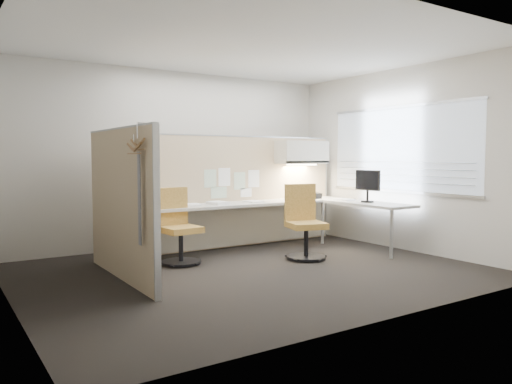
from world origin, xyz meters
TOP-DOWN VIEW (x-y plane):
  - floor at (0.00, 0.00)m, footprint 5.50×4.50m
  - ceiling at (0.00, 0.00)m, footprint 5.50×4.50m
  - wall_back at (0.00, 2.25)m, footprint 5.50×0.02m
  - wall_front at (0.00, -2.25)m, footprint 5.50×0.02m
  - wall_left at (-2.75, 0.00)m, footprint 0.02×4.50m
  - wall_right at (2.75, 0.00)m, footprint 0.02×4.50m
  - window_pane at (2.73, 0.00)m, footprint 0.01×2.80m
  - partition_back at (0.55, 1.60)m, footprint 4.10×0.06m
  - partition_left at (-1.50, 0.50)m, footprint 0.06×2.20m
  - desk at (0.93, 1.13)m, footprint 4.00×2.07m
  - overhead_bin at (1.90, 1.39)m, footprint 0.90×0.36m
  - task_light_strip at (1.90, 1.39)m, footprint 0.60×0.06m
  - pinned_papers at (0.63, 1.57)m, footprint 1.01×0.00m
  - poster at (-1.05, 1.57)m, footprint 0.28×0.00m
  - chair_left at (-0.59, 0.91)m, footprint 0.53×0.54m
  - chair_right at (1.04, 0.25)m, footprint 0.60×0.61m
  - monitor at (2.30, 0.26)m, footprint 0.20×0.47m
  - phone at (2.06, 1.26)m, footprint 0.22×0.21m
  - stapler at (1.59, 1.37)m, footprint 0.14×0.09m
  - tape_dispenser at (1.89, 1.30)m, footprint 0.11×0.09m
  - coat_hook at (-1.58, -0.29)m, footprint 0.18×0.41m
  - paper_stack_0 at (-0.78, 1.22)m, footprint 0.26×0.33m
  - paper_stack_1 at (-0.18, 1.33)m, footprint 0.30×0.35m
  - paper_stack_2 at (0.20, 1.23)m, footprint 0.27×0.33m
  - paper_stack_3 at (0.85, 1.28)m, footprint 0.24×0.31m
  - paper_stack_4 at (2.28, 0.76)m, footprint 0.27×0.33m

SIDE VIEW (x-z plane):
  - floor at x=0.00m, z-range -0.01..0.00m
  - chair_left at x=-0.59m, z-range -0.03..0.97m
  - chair_right at x=1.04m, z-range -0.03..1.00m
  - desk at x=0.93m, z-range 0.24..0.97m
  - paper_stack_3 at x=0.85m, z-range 0.73..0.75m
  - paper_stack_4 at x=2.28m, z-range 0.73..0.75m
  - paper_stack_1 at x=-0.18m, z-range 0.73..0.75m
  - paper_stack_0 at x=-0.78m, z-range 0.73..0.77m
  - paper_stack_2 at x=0.20m, z-range 0.73..0.77m
  - stapler at x=1.59m, z-range 0.73..0.78m
  - tape_dispenser at x=1.89m, z-range 0.73..0.79m
  - phone at x=2.06m, z-range 0.72..0.84m
  - partition_back at x=0.55m, z-range 0.00..1.75m
  - partition_left at x=-1.50m, z-range 0.00..1.75m
  - monitor at x=2.30m, z-range 0.77..1.26m
  - pinned_papers at x=0.63m, z-range 0.80..1.27m
  - task_light_strip at x=1.90m, z-range 1.29..1.31m
  - wall_back at x=0.00m, z-range 0.00..2.80m
  - wall_front at x=0.00m, z-range 0.00..2.80m
  - wall_left at x=-2.75m, z-range 0.00..2.80m
  - wall_right at x=2.75m, z-range 0.00..2.80m
  - poster at x=-1.05m, z-range 1.24..1.59m
  - coat_hook at x=-1.58m, z-range 0.80..2.06m
  - overhead_bin at x=1.90m, z-range 1.32..1.70m
  - window_pane at x=2.73m, z-range 0.90..2.20m
  - ceiling at x=0.00m, z-range 2.80..2.81m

